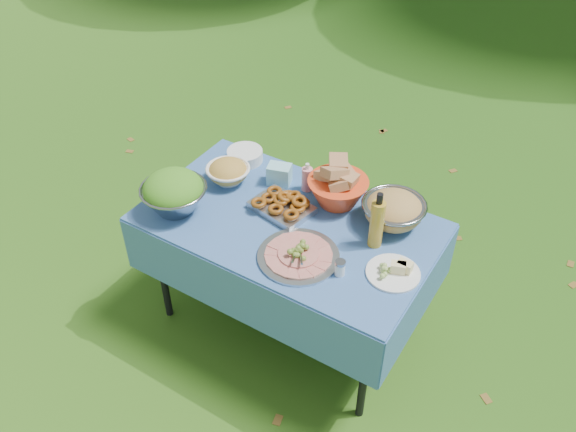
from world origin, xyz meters
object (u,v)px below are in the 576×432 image
object	(u,v)px
plate_stack	(245,155)
charcuterie_platter	(299,250)
salad_bowl	(174,192)
oil_bottle	(377,220)
pasta_bowl_steel	(394,210)
picnic_table	(288,275)
bread_bowl	(338,186)

from	to	relation	value
plate_stack	charcuterie_platter	xyz separation A→B (m)	(0.67, -0.52, 0.01)
salad_bowl	oil_bottle	world-z (taller)	oil_bottle
plate_stack	pasta_bowl_steel	distance (m)	0.93
salad_bowl	plate_stack	world-z (taller)	salad_bowl
picnic_table	oil_bottle	bearing A→B (deg)	9.57
bread_bowl	pasta_bowl_steel	size ratio (longest dim) A/B	1.00
plate_stack	pasta_bowl_steel	bearing A→B (deg)	-3.49
salad_bowl	charcuterie_platter	distance (m)	0.72
picnic_table	oil_bottle	xyz separation A→B (m)	(0.44, 0.07, 0.53)
salad_bowl	charcuterie_platter	bearing A→B (deg)	2.34
picnic_table	pasta_bowl_steel	bearing A→B (deg)	30.70
picnic_table	pasta_bowl_steel	xyz separation A→B (m)	(0.44, 0.26, 0.46)
salad_bowl	bread_bowl	xyz separation A→B (m)	(0.67, 0.49, -0.00)
bread_bowl	oil_bottle	size ratio (longest dim) A/B	1.03
oil_bottle	plate_stack	bearing A→B (deg)	165.12
salad_bowl	oil_bottle	distance (m)	1.02
plate_stack	bread_bowl	xyz separation A→B (m)	(0.62, -0.06, 0.07)
bread_bowl	charcuterie_platter	world-z (taller)	bread_bowl
plate_stack	pasta_bowl_steel	world-z (taller)	pasta_bowl_steel
picnic_table	salad_bowl	world-z (taller)	salad_bowl
picnic_table	bread_bowl	distance (m)	0.57
picnic_table	bread_bowl	size ratio (longest dim) A/B	4.67
charcuterie_platter	oil_bottle	size ratio (longest dim) A/B	1.27
plate_stack	picnic_table	bearing A→B (deg)	-33.20
plate_stack	charcuterie_platter	bearing A→B (deg)	-37.75
plate_stack	oil_bottle	world-z (taller)	oil_bottle
bread_bowl	pasta_bowl_steel	bearing A→B (deg)	-0.14
plate_stack	charcuterie_platter	size ratio (longest dim) A/B	0.52
picnic_table	charcuterie_platter	size ratio (longest dim) A/B	3.78
pasta_bowl_steel	charcuterie_platter	bearing A→B (deg)	-120.07
salad_bowl	pasta_bowl_steel	world-z (taller)	salad_bowl
picnic_table	oil_bottle	size ratio (longest dim) A/B	4.81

